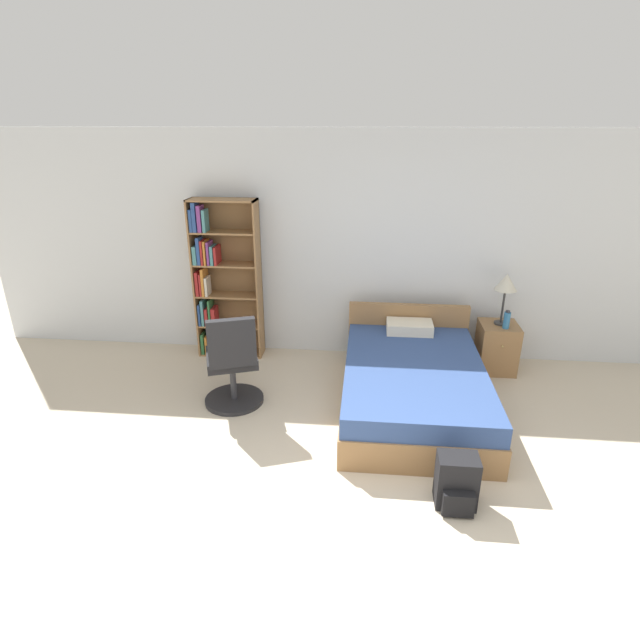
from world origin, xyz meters
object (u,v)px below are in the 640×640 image
Objects in this scene: backpack_black at (457,483)px; water_bottle at (507,320)px; bed at (412,382)px; office_chair at (232,365)px; bookshelf at (220,281)px; nightstand at (497,347)px; table_lamp at (506,284)px.

water_bottle is at bearing 69.26° from backpack_black.
bed is 2.07× the size of office_chair.
bookshelf is 0.89× the size of bed.
nightstand is at bearing -2.45° from bookshelf.
bookshelf is at bearing 177.55° from nightstand.
office_chair is 2.45× the size of backpack_black.
office_chair is 2.33m from backpack_black.
office_chair reaches higher than bed.
bed is 3.75× the size of nightstand.
bed is at bearing -138.96° from table_lamp.
bed is at bearing 99.03° from backpack_black.
office_chair is (0.44, -1.19, -0.47)m from bookshelf.
bed is 1.41m from backpack_black.
bed is at bearing -143.89° from water_bottle.
bed is 3.60× the size of table_lamp.
backpack_black is at bearing -109.12° from table_lamp.
bookshelf is 3.21× the size of table_lamp.
backpack_black is at bearing -80.97° from bed.
office_chair is 1.74× the size of table_lamp.
office_chair is at bearing -173.64° from bed.
bed is 1.55m from table_lamp.
bookshelf is 2.51m from bed.
water_bottle is (3.24, -0.24, -0.26)m from bookshelf.
bookshelf is 9.07× the size of water_bottle.
office_chair is at bearing -159.07° from nightstand.
bookshelf is 3.21m from table_lamp.
office_chair is 4.90× the size of water_bottle.
bookshelf is at bearing 135.32° from backpack_black.
bookshelf is 1.36m from office_chair.
nightstand is (1.00, 0.86, 0.03)m from bed.
backpack_black is (0.22, -1.40, -0.05)m from bed.
bookshelf is 3.27m from nightstand.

